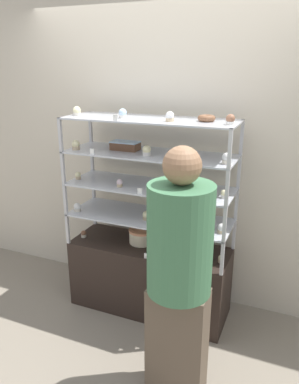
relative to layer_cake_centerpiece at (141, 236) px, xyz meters
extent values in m
plane|color=gray|center=(0.09, -0.03, -0.66)|extent=(20.00, 20.00, 0.00)
cube|color=beige|center=(0.09, 0.34, 0.64)|extent=(8.00, 0.05, 2.60)
cube|color=black|center=(0.09, -0.03, -0.36)|extent=(1.33, 0.46, 0.60)
cube|color=#B7B7BC|center=(-0.56, 0.19, 0.07)|extent=(0.02, 0.02, 0.26)
cube|color=#B7B7BC|center=(0.74, 0.19, 0.07)|extent=(0.02, 0.02, 0.26)
cube|color=#B7B7BC|center=(-0.56, -0.25, 0.07)|extent=(0.02, 0.02, 0.26)
cube|color=#B7B7BC|center=(0.74, -0.25, 0.07)|extent=(0.02, 0.02, 0.26)
cube|color=#B7BCC6|center=(0.09, -0.03, 0.20)|extent=(1.33, 0.46, 0.01)
cube|color=#B7B7BC|center=(-0.56, 0.19, 0.33)|extent=(0.02, 0.02, 0.26)
cube|color=#B7B7BC|center=(0.74, 0.19, 0.33)|extent=(0.02, 0.02, 0.26)
cube|color=#B7B7BC|center=(-0.56, -0.25, 0.33)|extent=(0.02, 0.02, 0.26)
cube|color=#B7B7BC|center=(0.74, -0.25, 0.33)|extent=(0.02, 0.02, 0.26)
cube|color=#B7BCC6|center=(0.09, -0.03, 0.46)|extent=(1.33, 0.46, 0.01)
cube|color=#B7B7BC|center=(-0.56, 0.19, 0.60)|extent=(0.02, 0.02, 0.26)
cube|color=#B7B7BC|center=(0.74, 0.19, 0.60)|extent=(0.02, 0.02, 0.26)
cube|color=#B7B7BC|center=(-0.56, -0.25, 0.60)|extent=(0.02, 0.02, 0.26)
cube|color=#B7B7BC|center=(0.74, -0.25, 0.60)|extent=(0.02, 0.02, 0.26)
cube|color=#B7BCC6|center=(0.09, -0.03, 0.72)|extent=(1.33, 0.46, 0.01)
cube|color=#B7B7BC|center=(-0.56, 0.19, 0.86)|extent=(0.02, 0.02, 0.26)
cube|color=#B7B7BC|center=(0.74, 0.19, 0.86)|extent=(0.02, 0.02, 0.26)
cube|color=#B7B7BC|center=(-0.56, -0.25, 0.86)|extent=(0.02, 0.02, 0.26)
cube|color=#B7B7BC|center=(0.74, -0.25, 0.86)|extent=(0.02, 0.02, 0.26)
cube|color=#B7BCC6|center=(0.09, -0.03, 0.98)|extent=(1.33, 0.46, 0.01)
cylinder|color=beige|center=(0.00, 0.00, -0.01)|extent=(0.20, 0.20, 0.10)
cylinder|color=#E5996B|center=(0.00, 0.00, 0.05)|extent=(0.21, 0.21, 0.02)
cube|color=brown|center=(-0.13, 0.00, 0.76)|extent=(0.22, 0.12, 0.06)
cube|color=silver|center=(-0.13, 0.00, 0.79)|extent=(0.22, 0.13, 0.01)
cylinder|color=beige|center=(-0.51, -0.10, -0.05)|extent=(0.04, 0.04, 0.03)
sphere|color=#8C5B42|center=(-0.51, -0.10, -0.02)|extent=(0.05, 0.05, 0.05)
cylinder|color=#CCB28C|center=(0.70, -0.08, -0.05)|extent=(0.04, 0.04, 0.03)
sphere|color=#F4EAB2|center=(0.70, -0.08, -0.02)|extent=(0.05, 0.05, 0.05)
cube|color=white|center=(0.15, -0.24, -0.04)|extent=(0.04, 0.00, 0.04)
cylinder|color=beige|center=(-0.52, -0.16, 0.21)|extent=(0.06, 0.06, 0.02)
sphere|color=white|center=(-0.52, -0.16, 0.24)|extent=(0.06, 0.06, 0.06)
cylinder|color=#CCB28C|center=(0.09, -0.10, 0.21)|extent=(0.06, 0.06, 0.02)
sphere|color=#F4EAB2|center=(0.09, -0.10, 0.24)|extent=(0.06, 0.06, 0.06)
cylinder|color=#CCB28C|center=(0.69, -0.11, 0.21)|extent=(0.06, 0.06, 0.02)
sphere|color=white|center=(0.69, -0.11, 0.24)|extent=(0.06, 0.06, 0.06)
cube|color=white|center=(0.29, -0.24, 0.22)|extent=(0.04, 0.00, 0.04)
cylinder|color=#CCB28C|center=(-0.53, -0.09, 0.48)|extent=(0.04, 0.04, 0.02)
sphere|color=#F4EAB2|center=(-0.53, -0.09, 0.50)|extent=(0.05, 0.05, 0.05)
cylinder|color=#CCB28C|center=(-0.12, -0.15, 0.48)|extent=(0.04, 0.04, 0.02)
sphere|color=silver|center=(-0.12, -0.15, 0.50)|extent=(0.05, 0.05, 0.05)
cylinder|color=#CCB28C|center=(0.29, -0.13, 0.48)|extent=(0.04, 0.04, 0.02)
sphere|color=#F4EAB2|center=(0.29, -0.13, 0.50)|extent=(0.05, 0.05, 0.05)
cylinder|color=white|center=(0.69, -0.09, 0.48)|extent=(0.04, 0.04, 0.02)
sphere|color=#F4EAB2|center=(0.69, -0.09, 0.50)|extent=(0.05, 0.05, 0.05)
cube|color=white|center=(0.10, -0.24, 0.49)|extent=(0.04, 0.00, 0.04)
cylinder|color=#CCB28C|center=(-0.50, -0.15, 0.74)|extent=(0.06, 0.06, 0.03)
sphere|color=#F4EAB2|center=(-0.50, -0.15, 0.77)|extent=(0.06, 0.06, 0.06)
cylinder|color=white|center=(0.10, -0.12, 0.74)|extent=(0.06, 0.06, 0.03)
sphere|color=#F4EAB2|center=(0.10, -0.12, 0.77)|extent=(0.06, 0.06, 0.06)
cylinder|color=beige|center=(0.39, -0.14, 0.74)|extent=(0.06, 0.06, 0.03)
sphere|color=white|center=(0.39, -0.14, 0.77)|extent=(0.06, 0.06, 0.06)
cylinder|color=beige|center=(0.70, -0.13, 0.74)|extent=(0.06, 0.06, 0.03)
sphere|color=white|center=(0.70, -0.13, 0.77)|extent=(0.06, 0.06, 0.06)
cube|color=white|center=(-0.29, -0.24, 0.75)|extent=(0.04, 0.00, 0.04)
cylinder|color=beige|center=(-0.51, -0.09, 1.00)|extent=(0.06, 0.06, 0.02)
sphere|color=#F4EAB2|center=(-0.51, -0.09, 1.03)|extent=(0.06, 0.06, 0.06)
cylinder|color=white|center=(-0.10, -0.09, 1.00)|extent=(0.06, 0.06, 0.02)
sphere|color=silver|center=(-0.10, -0.09, 1.03)|extent=(0.06, 0.06, 0.06)
cylinder|color=#CCB28C|center=(0.28, -0.12, 1.00)|extent=(0.06, 0.06, 0.02)
sphere|color=white|center=(0.28, -0.12, 1.03)|extent=(0.06, 0.06, 0.06)
cylinder|color=white|center=(0.70, -0.11, 1.00)|extent=(0.06, 0.06, 0.02)
sphere|color=#8C5B42|center=(0.70, -0.11, 1.03)|extent=(0.06, 0.06, 0.06)
cube|color=white|center=(-0.08, -0.24, 1.01)|extent=(0.04, 0.00, 0.04)
torus|color=brown|center=(0.52, -0.02, 1.01)|extent=(0.13, 0.13, 0.04)
cube|color=brown|center=(0.59, -0.78, -0.28)|extent=(0.36, 0.20, 0.76)
cylinder|color=#3F724C|center=(0.59, -0.78, 0.43)|extent=(0.38, 0.38, 0.66)
sphere|color=#936B4C|center=(0.59, -0.78, 0.86)|extent=(0.21, 0.21, 0.21)
camera|label=1|loc=(1.18, -2.62, 1.36)|focal=35.00mm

